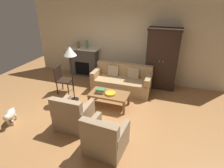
% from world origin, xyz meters
% --- Properties ---
extents(ground_plane, '(9.60, 9.60, 0.00)m').
position_xyz_m(ground_plane, '(0.00, 0.00, 0.00)').
color(ground_plane, '#B27A47').
extents(back_wall, '(7.20, 0.10, 2.80)m').
position_xyz_m(back_wall, '(0.00, 2.55, 1.40)').
color(back_wall, beige).
rests_on(back_wall, ground).
extents(fireplace, '(1.26, 0.48, 1.12)m').
position_xyz_m(fireplace, '(-1.55, 2.30, 0.57)').
color(fireplace, '#4C4947').
rests_on(fireplace, ground).
extents(armoire, '(1.06, 0.57, 2.01)m').
position_xyz_m(armoire, '(1.40, 2.22, 1.01)').
color(armoire, black).
rests_on(armoire, ground).
extents(couch, '(1.93, 0.87, 0.86)m').
position_xyz_m(couch, '(0.23, 1.53, 0.32)').
color(couch, tan).
rests_on(couch, ground).
extents(coffee_table, '(1.10, 0.60, 0.42)m').
position_xyz_m(coffee_table, '(0.18, 0.43, 0.37)').
color(coffee_table, olive).
rests_on(coffee_table, ground).
extents(fruit_bowl, '(0.30, 0.30, 0.05)m').
position_xyz_m(fruit_bowl, '(0.23, 0.40, 0.45)').
color(fruit_bowl, gold).
rests_on(fruit_bowl, coffee_table).
extents(book_stack, '(0.26, 0.20, 0.12)m').
position_xyz_m(book_stack, '(-0.07, 0.39, 0.48)').
color(book_stack, gray).
rests_on(book_stack, coffee_table).
extents(mantel_vase_bronze, '(0.11, 0.11, 0.23)m').
position_xyz_m(mantel_vase_bronze, '(-1.73, 2.28, 1.24)').
color(mantel_vase_bronze, olive).
rests_on(mantel_vase_bronze, fireplace).
extents(mantel_vase_jade, '(0.10, 0.10, 0.29)m').
position_xyz_m(mantel_vase_jade, '(-1.37, 2.28, 1.27)').
color(mantel_vase_jade, slate).
rests_on(mantel_vase_jade, fireplace).
extents(armchair_near_left, '(0.78, 0.77, 0.88)m').
position_xyz_m(armchair_near_left, '(-0.32, -0.72, 0.32)').
color(armchair_near_left, '#997F60').
rests_on(armchair_near_left, ground).
extents(armchair_near_right, '(0.83, 0.82, 0.88)m').
position_xyz_m(armchair_near_right, '(0.68, -1.19, 0.32)').
color(armchair_near_right, '#997F60').
rests_on(armchair_near_right, ground).
extents(side_chair_wooden, '(0.49, 0.49, 0.90)m').
position_xyz_m(side_chair_wooden, '(-1.58, 0.76, 0.51)').
color(side_chair_wooden, black).
rests_on(side_chair_wooden, ground).
extents(floor_lamp, '(0.36, 0.36, 1.67)m').
position_xyz_m(floor_lamp, '(-0.96, 0.43, 1.44)').
color(floor_lamp, black).
rests_on(floor_lamp, ground).
extents(dog, '(0.37, 0.52, 0.39)m').
position_xyz_m(dog, '(-1.88, -1.12, 0.25)').
color(dog, beige).
rests_on(dog, ground).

